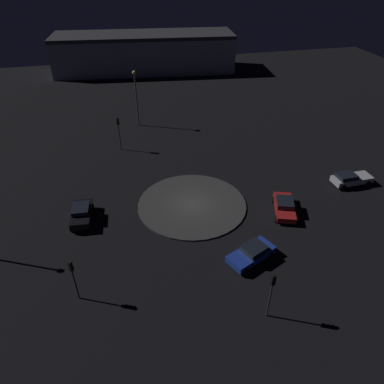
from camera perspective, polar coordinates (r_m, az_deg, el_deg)
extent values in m
plane|color=black|center=(36.82, 0.00, -2.07)|extent=(116.62, 116.62, 0.00)
cylinder|color=#383838|center=(36.77, 0.00, -1.97)|extent=(11.25, 11.25, 0.16)
cube|color=silver|center=(43.52, 24.40, 1.90)|extent=(4.47, 1.89, 0.65)
cube|color=black|center=(42.74, 23.68, 2.39)|extent=(2.06, 1.61, 0.47)
cylinder|color=black|center=(45.19, 25.28, 2.41)|extent=(0.67, 0.24, 0.67)
cylinder|color=black|center=(44.10, 26.59, 1.19)|extent=(0.67, 0.24, 0.67)
cylinder|color=black|center=(43.33, 21.97, 1.90)|extent=(0.67, 0.24, 0.67)
cylinder|color=black|center=(42.19, 23.25, 0.62)|extent=(0.67, 0.24, 0.67)
cube|color=#1E38A5|center=(30.92, 9.52, -9.88)|extent=(4.68, 3.49, 0.61)
cube|color=black|center=(30.70, 9.96, -8.95)|extent=(2.44, 2.31, 0.46)
cylinder|color=black|center=(29.89, 8.66, -12.61)|extent=(0.65, 0.45, 0.61)
cylinder|color=black|center=(30.76, 6.15, -10.61)|extent=(0.65, 0.45, 0.61)
cylinder|color=black|center=(31.61, 12.68, -9.92)|extent=(0.65, 0.45, 0.61)
cylinder|color=black|center=(32.44, 10.20, -8.14)|extent=(0.65, 0.45, 0.61)
cube|color=black|center=(36.06, -17.39, -3.47)|extent=(2.07, 4.17, 0.75)
cube|color=black|center=(35.78, -17.54, -2.59)|extent=(1.71, 2.08, 0.48)
cylinder|color=black|center=(37.60, -18.43, -2.66)|extent=(0.27, 0.67, 0.65)
cylinder|color=black|center=(37.29, -15.73, -2.43)|extent=(0.27, 0.67, 0.65)
cylinder|color=black|center=(35.33, -18.93, -5.52)|extent=(0.27, 0.67, 0.65)
cylinder|color=black|center=(35.01, -16.06, -5.30)|extent=(0.27, 0.67, 0.65)
cube|color=red|center=(36.67, 14.67, -2.39)|extent=(3.18, 4.84, 0.56)
cube|color=black|center=(36.40, 14.79, -1.65)|extent=(2.17, 2.40, 0.53)
cylinder|color=black|center=(35.75, 16.33, -4.38)|extent=(0.42, 0.70, 0.67)
cylinder|color=black|center=(35.42, 13.43, -4.25)|extent=(0.42, 0.70, 0.67)
cylinder|color=black|center=(38.28, 15.70, -1.33)|extent=(0.42, 0.70, 0.67)
cylinder|color=black|center=(37.97, 12.99, -1.18)|extent=(0.42, 0.70, 0.67)
cylinder|color=#2D2D2D|center=(47.20, -11.59, 8.61)|extent=(0.12, 0.12, 3.54)
cube|color=black|center=(46.28, -11.91, 11.07)|extent=(0.36, 0.33, 0.90)
sphere|color=red|center=(46.05, -11.87, 11.33)|extent=(0.20, 0.20, 0.20)
sphere|color=#4C380F|center=(46.16, -11.83, 11.02)|extent=(0.20, 0.20, 0.20)
sphere|color=#0F3819|center=(46.26, -11.79, 10.71)|extent=(0.20, 0.20, 0.20)
cylinder|color=#2D2D2D|center=(26.53, 12.37, -16.76)|extent=(0.12, 0.12, 3.38)
cube|color=black|center=(24.91, 12.99, -13.69)|extent=(0.33, 0.26, 0.90)
sphere|color=#3F0C0C|center=(24.79, 12.89, -13.05)|extent=(0.20, 0.20, 0.20)
sphere|color=#4C380F|center=(24.98, 12.81, -13.47)|extent=(0.20, 0.20, 0.20)
sphere|color=#1EE53F|center=(25.18, 12.73, -13.88)|extent=(0.20, 0.20, 0.20)
cylinder|color=#2D2D2D|center=(28.42, -18.26, -14.05)|extent=(0.12, 0.12, 3.04)
cube|color=black|center=(27.02, -19.03, -11.29)|extent=(0.36, 0.37, 0.90)
sphere|color=#3F0C0C|center=(26.89, -18.90, -10.72)|extent=(0.20, 0.20, 0.20)
sphere|color=yellow|center=(27.07, -18.79, -11.12)|extent=(0.20, 0.20, 0.20)
sphere|color=#0F3819|center=(27.26, -18.68, -11.52)|extent=(0.20, 0.20, 0.20)
cylinder|color=#4C4C51|center=(53.21, -8.92, 14.37)|extent=(0.18, 0.18, 7.63)
sphere|color=#F9D166|center=(51.97, -9.33, 18.48)|extent=(0.58, 0.58, 0.58)
cube|color=#8C939E|center=(80.37, -7.65, 21.18)|extent=(37.68, 14.00, 6.81)
cube|color=#333338|center=(79.57, -7.87, 23.80)|extent=(37.68, 14.00, 0.70)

